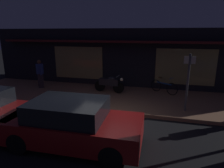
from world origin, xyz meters
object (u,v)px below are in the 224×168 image
at_px(bicycle_parked, 164,87).
at_px(sign_post, 188,79).
at_px(motorcycle, 110,83).
at_px(parked_car_far, 72,123).
at_px(person_photographer, 40,73).

relative_size(bicycle_parked, sign_post, 0.59).
xyz_separation_m(motorcycle, parked_car_far, (0.21, -5.09, 0.06)).
xyz_separation_m(bicycle_parked, person_photographer, (-7.11, -0.72, 0.52)).
distance_m(motorcycle, person_photographer, 4.24).
distance_m(motorcycle, sign_post, 4.26).
xyz_separation_m(person_photographer, parked_car_far, (4.43, -4.94, -0.32)).
relative_size(motorcycle, parked_car_far, 0.41).
distance_m(motorcycle, bicycle_parked, 2.95).
relative_size(bicycle_parked, person_photographer, 0.85).
height_order(person_photographer, parked_car_far, person_photographer).
bearing_deg(sign_post, motorcycle, 155.02).
bearing_deg(sign_post, person_photographer, 168.58).
distance_m(person_photographer, sign_post, 8.17).
bearing_deg(bicycle_parked, parked_car_far, -115.32).
height_order(person_photographer, sign_post, sign_post).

